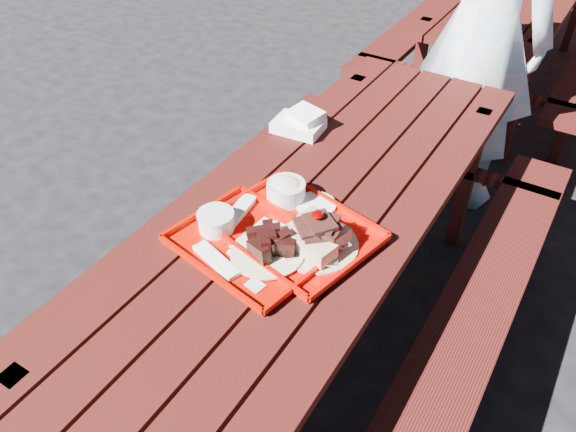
# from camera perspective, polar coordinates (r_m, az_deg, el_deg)

# --- Properties ---
(ground) EXTENTS (60.00, 60.00, 0.00)m
(ground) POSITION_cam_1_polar(r_m,az_deg,el_deg) (2.43, 1.91, -13.03)
(ground) COLOR black
(ground) RESTS_ON ground
(picnic_table_near) EXTENTS (1.41, 2.40, 0.75)m
(picnic_table_near) POSITION_cam_1_polar(r_m,az_deg,el_deg) (2.02, 2.25, -3.36)
(picnic_table_near) COLOR #40130C
(picnic_table_near) RESTS_ON ground
(picnic_table_far) EXTENTS (1.41, 2.40, 0.75)m
(picnic_table_far) POSITION_cam_1_polar(r_m,az_deg,el_deg) (4.37, 22.05, 18.74)
(picnic_table_far) COLOR #40130C
(picnic_table_far) RESTS_ON ground
(near_tray) EXTENTS (0.56, 0.48, 0.15)m
(near_tray) POSITION_cam_1_polar(r_m,az_deg,el_deg) (1.78, 1.07, -0.52)
(near_tray) COLOR #CB0700
(near_tray) RESTS_ON picnic_table_near
(far_tray) EXTENTS (0.52, 0.43, 0.08)m
(far_tray) POSITION_cam_1_polar(r_m,az_deg,el_deg) (1.73, -4.20, -2.67)
(far_tray) COLOR #B40C00
(far_tray) RESTS_ON picnic_table_near
(white_cloth) EXTENTS (0.21, 0.17, 0.08)m
(white_cloth) POSITION_cam_1_polar(r_m,az_deg,el_deg) (2.29, 1.27, 9.46)
(white_cloth) COLOR white
(white_cloth) RESTS_ON picnic_table_near
(person) EXTENTS (0.75, 0.57, 1.84)m
(person) POSITION_cam_1_polar(r_m,az_deg,el_deg) (2.93, 19.17, 17.40)
(person) COLOR #ADCDE4
(person) RESTS_ON ground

